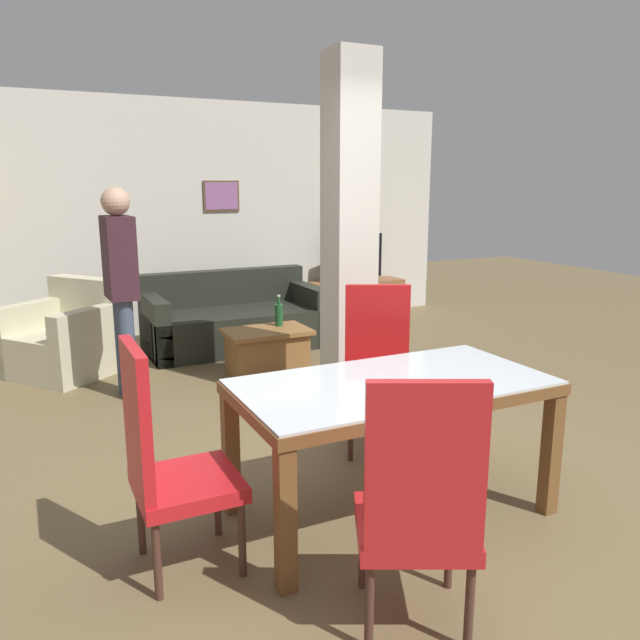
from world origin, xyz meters
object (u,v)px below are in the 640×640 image
(armchair, at_px, (68,341))
(coffee_table, at_px, (267,351))
(dining_table, at_px, (392,409))
(dining_chair_near_left, at_px, (419,505))
(tv_screen, at_px, (357,258))
(sofa, at_px, (234,322))
(tv_stand, at_px, (357,299))
(standing_person, at_px, (121,278))
(dining_chair_far_right, at_px, (378,365))
(bottle, at_px, (279,314))
(dining_chair_head_left, at_px, (165,458))

(armchair, distance_m, coffee_table, 1.88)
(dining_table, xyz_separation_m, dining_chair_near_left, (-0.41, -0.84, -0.04))
(dining_table, xyz_separation_m, tv_screen, (2.31, 4.49, 0.19))
(sofa, bearing_deg, tv_stand, -158.61)
(sofa, xyz_separation_m, standing_person, (-1.31, -1.14, 0.72))
(armchair, distance_m, tv_screen, 3.82)
(dining_table, relative_size, sofa, 0.88)
(dining_chair_near_left, xyz_separation_m, tv_screen, (2.72, 5.33, 0.23))
(dining_chair_far_right, bearing_deg, standing_person, -25.37)
(bottle, xyz_separation_m, tv_stand, (1.84, 1.77, -0.30))
(sofa, bearing_deg, coffee_table, 88.10)
(dining_chair_head_left, bearing_deg, bottle, 148.62)
(sofa, relative_size, coffee_table, 2.41)
(bottle, distance_m, tv_stand, 2.57)
(coffee_table, bearing_deg, dining_chair_far_right, -86.66)
(armchair, bearing_deg, dining_chair_far_right, 175.34)
(coffee_table, xyz_separation_m, tv_stand, (2.00, 1.87, 0.02))
(sofa, bearing_deg, dining_chair_head_left, 67.60)
(coffee_table, relative_size, tv_stand, 0.61)
(sofa, relative_size, standing_person, 1.08)
(sofa, xyz_separation_m, armchair, (-1.70, -0.21, 0.02))
(standing_person, bearing_deg, tv_stand, 118.38)
(dining_chair_head_left, xyz_separation_m, armchair, (-0.16, 3.51, -0.26))
(dining_chair_head_left, xyz_separation_m, standing_person, (0.23, 2.58, 0.44))
(standing_person, bearing_deg, tv_screen, 118.38)
(dining_chair_far_right, distance_m, tv_screen, 4.13)
(armchair, distance_m, tv_stand, 3.79)
(dining_chair_far_right, xyz_separation_m, armchair, (-1.76, 2.69, -0.26))
(dining_table, height_order, tv_screen, tv_screen)
(dining_table, height_order, coffee_table, dining_table)
(dining_chair_far_right, bearing_deg, tv_screen, -90.79)
(dining_chair_far_right, height_order, dining_chair_head_left, same)
(dining_table, height_order, armchair, armchair)
(dining_chair_near_left, distance_m, tv_stand, 5.99)
(armchair, distance_m, bottle, 2.00)
(dining_table, xyz_separation_m, standing_person, (-0.96, 2.58, 0.41))
(dining_table, relative_size, dining_chair_head_left, 1.51)
(dining_chair_far_right, relative_size, armchair, 0.90)
(sofa, height_order, standing_person, standing_person)
(dining_chair_near_left, height_order, sofa, dining_chair_near_left)
(dining_chair_head_left, bearing_deg, sofa, 157.60)
(dining_chair_far_right, distance_m, tv_stand, 4.14)
(sofa, bearing_deg, dining_chair_near_left, 80.62)
(bottle, height_order, standing_person, standing_person)
(sofa, bearing_deg, dining_chair_far_right, 91.36)
(standing_person, bearing_deg, dining_chair_near_left, 7.30)
(dining_chair_far_right, height_order, tv_screen, tv_screen)
(tv_stand, relative_size, standing_person, 0.73)
(dining_chair_far_right, xyz_separation_m, tv_stand, (1.89, 3.67, -0.31))
(sofa, distance_m, tv_stand, 2.11)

